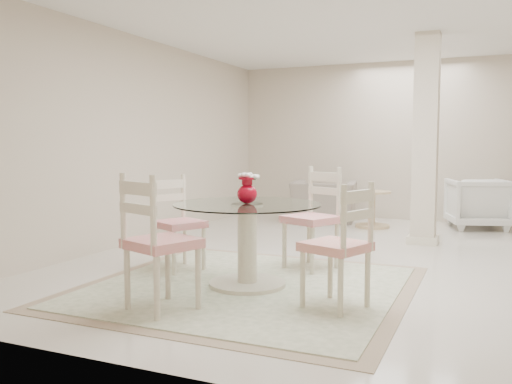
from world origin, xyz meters
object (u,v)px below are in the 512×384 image
at_px(column, 426,140).
at_px(recliner_taupe, 324,201).
at_px(dining_table, 247,245).
at_px(armchair_white, 477,203).
at_px(dining_chair_east, 343,237).
at_px(dining_chair_south, 154,233).
at_px(dining_chair_north, 316,210).
at_px(side_table, 373,211).
at_px(red_vase, 247,189).
at_px(dining_chair_west, 176,215).

xyz_separation_m(column, recliner_taupe, (-1.77, 1.45, -1.01)).
distance_m(dining_table, armchair_white, 4.92).
height_order(dining_chair_east, dining_chair_south, dining_chair_south).
bearing_deg(column, recliner_taupe, 140.64).
xyz_separation_m(column, armchair_white, (0.62, 1.65, -0.96)).
distance_m(dining_chair_north, armchair_white, 3.91).
bearing_deg(recliner_taupe, dining_chair_south, 83.24).
distance_m(dining_chair_east, side_table, 4.41).
relative_size(red_vase, recliner_taupe, 0.27).
xyz_separation_m(red_vase, dining_chair_south, (-0.34, -0.97, -0.27)).
xyz_separation_m(dining_table, recliner_taupe, (-0.56, 4.37, -0.05)).
bearing_deg(armchair_white, dining_chair_north, 50.90).
height_order(column, recliner_taupe, column).
height_order(column, dining_chair_north, column).
relative_size(column, dining_chair_west, 2.51).
bearing_deg(armchair_white, dining_chair_south, 51.94).
relative_size(dining_chair_east, dining_chair_west, 1.03).
bearing_deg(column, side_table, 128.67).
height_order(column, dining_chair_west, column).
height_order(dining_chair_west, dining_chair_south, dining_chair_south).
distance_m(red_vase, dining_chair_south, 1.06).
bearing_deg(dining_chair_east, recliner_taupe, -141.14).
height_order(dining_table, armchair_white, armchair_white).
bearing_deg(red_vase, armchair_white, 68.22).
distance_m(dining_chair_east, dining_chair_west, 2.04).
height_order(dining_chair_east, side_table, dining_chair_east).
xyz_separation_m(armchair_white, side_table, (-1.50, -0.55, -0.13)).
xyz_separation_m(dining_chair_east, armchair_white, (0.86, 4.91, -0.19)).
height_order(red_vase, dining_chair_east, dining_chair_east).
relative_size(red_vase, dining_chair_west, 0.26).
bearing_deg(red_vase, column, 67.50).
bearing_deg(dining_chair_east, dining_chair_south, -43.16).
relative_size(column, dining_chair_north, 2.32).
distance_m(dining_chair_west, side_table, 3.91).
bearing_deg(dining_table, dining_chair_east, -19.26).
xyz_separation_m(dining_table, dining_chair_south, (-0.34, -0.97, 0.23)).
distance_m(column, dining_chair_south, 4.25).
xyz_separation_m(dining_table, dining_chair_west, (-0.96, 0.34, 0.18)).
relative_size(dining_chair_north, recliner_taupe, 1.12).
xyz_separation_m(dining_chair_north, recliner_taupe, (-0.90, 3.40, -0.28)).
height_order(dining_table, dining_chair_north, dining_chair_north).
xyz_separation_m(column, dining_chair_west, (-2.17, -2.58, -0.78)).
xyz_separation_m(red_vase, recliner_taupe, (-0.56, 4.37, -0.56)).
bearing_deg(column, dining_chair_south, -111.69).
relative_size(dining_chair_east, recliner_taupe, 1.06).
height_order(dining_chair_north, recliner_taupe, dining_chair_north).
relative_size(red_vase, dining_chair_east, 0.25).
bearing_deg(column, dining_chair_west, -130.07).
xyz_separation_m(column, dining_chair_east, (-0.24, -3.26, -0.77)).
bearing_deg(dining_chair_east, column, -163.36).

